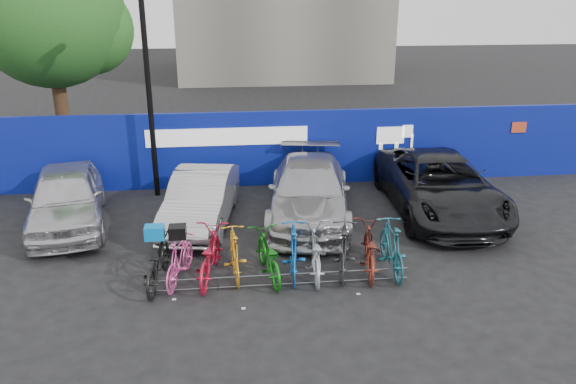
{
  "coord_description": "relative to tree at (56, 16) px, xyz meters",
  "views": [
    {
      "loc": [
        -0.97,
        -11.11,
        6.01
      ],
      "look_at": [
        0.47,
        2.0,
        1.18
      ],
      "focal_mm": 35.0,
      "sensor_mm": 36.0,
      "label": 1
    }
  ],
  "objects": [
    {
      "name": "tree",
      "position": [
        0.0,
        0.0,
        0.0
      ],
      "size": [
        5.4,
        5.2,
        7.8
      ],
      "color": "#382314",
      "rests_on": "ground"
    },
    {
      "name": "lamppost",
      "position": [
        3.57,
        -4.66,
        -1.8
      ],
      "size": [
        0.25,
        0.5,
        6.11
      ],
      "color": "black",
      "rests_on": "ground"
    },
    {
      "name": "bike_1",
      "position": [
        4.67,
        -10.2,
        -4.55
      ],
      "size": [
        0.91,
        1.8,
        1.04
      ],
      "primitive_type": "imported",
      "rotation": [
        0.0,
        0.0,
        2.89
      ],
      "color": "#EC50A2",
      "rests_on": "ground"
    },
    {
      "name": "bike_7",
      "position": [
        8.25,
        -10.19,
        -4.5
      ],
      "size": [
        0.93,
        1.96,
        1.13
      ],
      "primitive_type": "imported",
      "rotation": [
        0.0,
        0.0,
        2.92
      ],
      "color": "#28282A",
      "rests_on": "ground"
    },
    {
      "name": "car_1",
      "position": [
        5.02,
        -7.02,
        -4.36
      ],
      "size": [
        2.16,
        4.48,
        1.41
      ],
      "primitive_type": "imported",
      "rotation": [
        0.0,
        0.0,
        -0.16
      ],
      "color": "#A8A8AC",
      "rests_on": "ground"
    },
    {
      "name": "car_3",
      "position": [
        11.63,
        -6.91,
        -4.26
      ],
      "size": [
        2.93,
        5.92,
        1.61
      ],
      "primitive_type": "imported",
      "rotation": [
        0.0,
        0.0,
        -0.05
      ],
      "color": "black",
      "rests_on": "ground"
    },
    {
      "name": "bike_8",
      "position": [
        8.83,
        -10.16,
        -4.54
      ],
      "size": [
        1.05,
        2.12,
        1.07
      ],
      "primitive_type": "imported",
      "rotation": [
        0.0,
        0.0,
        2.97
      ],
      "color": "maroon",
      "rests_on": "ground"
    },
    {
      "name": "hoarding",
      "position": [
        6.78,
        -4.06,
        -3.86
      ],
      "size": [
        22.0,
        0.18,
        2.4
      ],
      "color": "navy",
      "rests_on": "ground"
    },
    {
      "name": "bike_rack",
      "position": [
        6.77,
        -10.66,
        -4.91
      ],
      "size": [
        5.6,
        0.03,
        0.3
      ],
      "color": "#595B60",
      "rests_on": "ground"
    },
    {
      "name": "car_2",
      "position": [
        7.95,
        -6.9,
        -4.3
      ],
      "size": [
        2.95,
        5.59,
        1.54
      ],
      "primitive_type": "imported",
      "rotation": [
        0.0,
        0.0,
        -0.15
      ],
      "color": "#A7A7AC",
      "rests_on": "ground"
    },
    {
      "name": "bike_5",
      "position": [
        7.14,
        -10.14,
        -4.49
      ],
      "size": [
        0.73,
        1.97,
        1.16
      ],
      "primitive_type": "imported",
      "rotation": [
        0.0,
        0.0,
        3.04
      ],
      "color": "#135BB0",
      "rests_on": "ground"
    },
    {
      "name": "ground",
      "position": [
        6.77,
        -10.06,
        -5.07
      ],
      "size": [
        100.0,
        100.0,
        0.0
      ],
      "primitive_type": "plane",
      "color": "black",
      "rests_on": "ground"
    },
    {
      "name": "car_0",
      "position": [
        1.48,
        -6.76,
        -4.28
      ],
      "size": [
        2.7,
        4.89,
        1.57
      ],
      "primitive_type": "imported",
      "rotation": [
        0.0,
        0.0,
        0.19
      ],
      "color": "#BAB9BE",
      "rests_on": "ground"
    },
    {
      "name": "bike_6",
      "position": [
        7.6,
        -10.16,
        -4.54
      ],
      "size": [
        0.87,
        2.08,
        1.06
      ],
      "primitive_type": "imported",
      "rotation": [
        0.0,
        0.0,
        3.06
      ],
      "color": "#A0A2A8",
      "rests_on": "ground"
    },
    {
      "name": "bike_0",
      "position": [
        4.2,
        -10.23,
        -4.54
      ],
      "size": [
        0.91,
        2.07,
        1.06
      ],
      "primitive_type": "imported",
      "rotation": [
        0.0,
        0.0,
        3.04
      ],
      "color": "black",
      "rests_on": "ground"
    },
    {
      "name": "bike_3",
      "position": [
        5.84,
        -10.06,
        -4.53
      ],
      "size": [
        0.63,
        1.82,
        1.08
      ],
      "primitive_type": "imported",
      "rotation": [
        0.0,
        0.0,
        3.21
      ],
      "color": "orange",
      "rests_on": "ground"
    },
    {
      "name": "bike_9",
      "position": [
        9.31,
        -10.25,
        -4.48
      ],
      "size": [
        0.61,
        1.98,
        1.18
      ],
      "primitive_type": "imported",
      "rotation": [
        0.0,
        0.0,
        3.11
      ],
      "color": "#1A5B6A",
      "rests_on": "ground"
    },
    {
      "name": "bike_2",
      "position": [
        5.29,
        -10.11,
        -4.52
      ],
      "size": [
        1.04,
        2.17,
        1.09
      ],
      "primitive_type": "imported",
      "rotation": [
        0.0,
        0.0,
        2.98
      ],
      "color": "#B1122C",
      "rests_on": "ground"
    },
    {
      "name": "cargo_crate",
      "position": [
        4.2,
        -10.23,
        -3.87
      ],
      "size": [
        0.41,
        0.31,
        0.29
      ],
      "primitive_type": "cube",
      "rotation": [
        0.0,
        0.0,
        0.01
      ],
      "color": "#046DBF",
      "rests_on": "bike_0"
    },
    {
      "name": "cargo_topcase",
      "position": [
        4.67,
        -10.2,
        -3.89
      ],
      "size": [
        0.36,
        0.32,
        0.27
      ],
      "primitive_type": "cube",
      "rotation": [
        0.0,
        0.0,
        0.0
      ],
      "color": "black",
      "rests_on": "bike_1"
    },
    {
      "name": "bike_4",
      "position": [
        6.57,
        -10.2,
        -4.56
      ],
      "size": [
        0.98,
        2.03,
        1.02
      ],
      "primitive_type": "imported",
      "rotation": [
        0.0,
        0.0,
        3.3
      ],
      "color": "#106711",
      "rests_on": "ground"
    }
  ]
}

